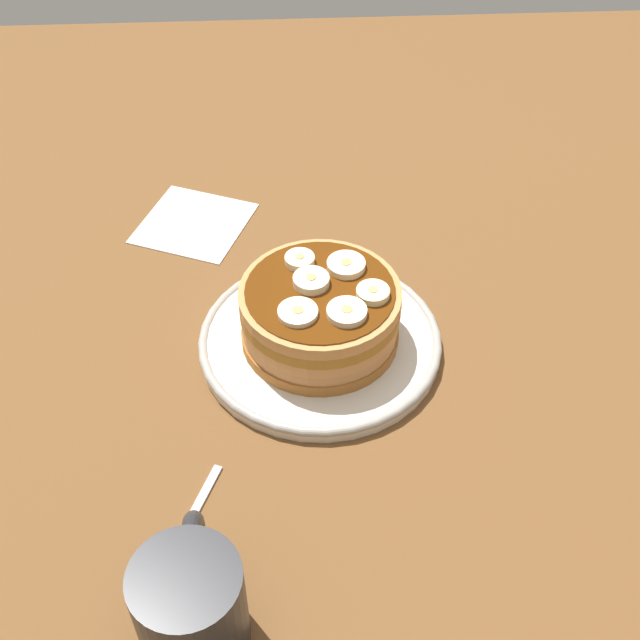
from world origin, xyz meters
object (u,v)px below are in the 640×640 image
at_px(fork, 179,541).
at_px(coffee_mug, 191,602).
at_px(banana_slice_0, 311,281).
at_px(banana_slice_4, 300,260).
at_px(plate, 320,341).
at_px(banana_slice_5, 373,293).
at_px(pancake_stack, 319,316).
at_px(banana_slice_2, 298,313).
at_px(banana_slice_3, 347,312).
at_px(banana_slice_1, 346,265).
at_px(napkin, 194,223).

bearing_deg(fork, coffee_mug, -166.06).
xyz_separation_m(banana_slice_0, banana_slice_4, (0.03, 0.01, -0.00)).
relative_size(plate, fork, 1.84).
height_order(banana_slice_0, banana_slice_5, same).
bearing_deg(pancake_stack, banana_slice_5, -99.46).
height_order(banana_slice_2, banana_slice_4, banana_slice_4).
bearing_deg(coffee_mug, banana_slice_4, -15.41).
height_order(banana_slice_3, fork, banana_slice_3).
xyz_separation_m(banana_slice_3, coffee_mug, (-0.24, 0.12, -0.03)).
height_order(banana_slice_4, banana_slice_5, same).
height_order(banana_slice_1, banana_slice_5, same).
distance_m(banana_slice_4, coffee_mug, 0.32).
distance_m(banana_slice_0, napkin, 0.23).
relative_size(banana_slice_4, fork, 0.22).
xyz_separation_m(pancake_stack, banana_slice_2, (-0.03, 0.02, 0.03)).
bearing_deg(banana_slice_5, fork, 139.08).
relative_size(banana_slice_2, banana_slice_5, 1.18).
relative_size(banana_slice_4, banana_slice_5, 0.93).
relative_size(pancake_stack, banana_slice_1, 4.35).
relative_size(banana_slice_1, banana_slice_3, 1.01).
bearing_deg(napkin, banana_slice_2, -154.30).
relative_size(napkin, fork, 0.89).
bearing_deg(banana_slice_4, banana_slice_1, -102.47).
relative_size(plate, banana_slice_0, 6.96).
bearing_deg(fork, banana_slice_0, -28.20).
height_order(banana_slice_4, coffee_mug, coffee_mug).
bearing_deg(plate, pancake_stack, 148.20).
distance_m(banana_slice_5, napkin, 0.28).
bearing_deg(napkin, banana_slice_0, -146.94).
bearing_deg(banana_slice_0, napkin, 33.06).
bearing_deg(plate, banana_slice_5, -102.19).
distance_m(pancake_stack, banana_slice_3, 0.05).
height_order(banana_slice_2, coffee_mug, coffee_mug).
distance_m(coffee_mug, napkin, 0.47).
relative_size(pancake_stack, banana_slice_4, 5.56).
height_order(pancake_stack, banana_slice_1, banana_slice_1).
bearing_deg(napkin, banana_slice_1, -137.23).
bearing_deg(banana_slice_0, coffee_mug, 161.38).
bearing_deg(napkin, coffee_mug, -176.66).
relative_size(pancake_stack, fork, 1.24).
bearing_deg(coffee_mug, plate, -20.53).
bearing_deg(banana_slice_0, banana_slice_4, 17.23).
bearing_deg(banana_slice_1, banana_slice_0, 121.55).
xyz_separation_m(banana_slice_2, napkin, (0.22, 0.11, -0.07)).
bearing_deg(banana_slice_2, pancake_stack, -34.82).
bearing_deg(banana_slice_4, plate, -156.38).
bearing_deg(banana_slice_0, banana_slice_3, -145.01).
height_order(banana_slice_5, coffee_mug, coffee_mug).
distance_m(banana_slice_1, banana_slice_2, 0.07).
xyz_separation_m(coffee_mug, fork, (0.07, 0.02, -0.04)).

